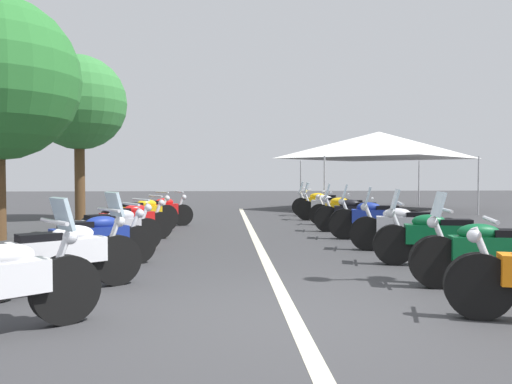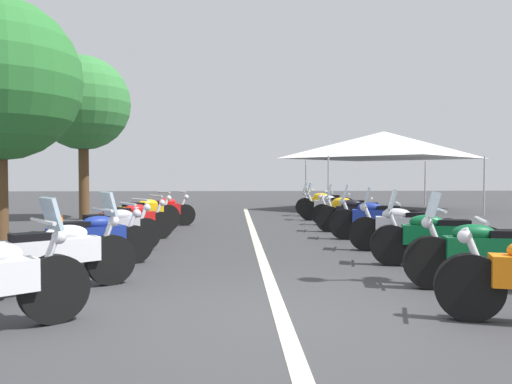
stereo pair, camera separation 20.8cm
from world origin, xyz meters
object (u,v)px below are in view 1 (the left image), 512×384
Objects in this scene: motorcycle_left_row_2 at (92,239)px; motorcycle_right_row_5 at (356,213)px; motorcycle_left_row_5 at (141,214)px; motorcycle_right_row_7 at (328,206)px; motorcycle_right_row_3 at (405,227)px; motorcycle_left_row_1 at (61,254)px; motorcycle_right_row_2 at (439,236)px; event_tent at (379,145)px; motorcycle_left_row_3 at (113,229)px; motorcycle_right_row_4 at (375,218)px; motorcycle_right_row_1 at (491,252)px; motorcycle_right_row_8 at (321,203)px; motorcycle_left_row_6 at (159,211)px; motorcycle_left_row_4 at (128,221)px; motorcycle_right_row_6 at (345,210)px; roadside_tree_1 at (79,103)px; traffic_cone_0 at (61,229)px.

motorcycle_right_row_5 reaches higher than motorcycle_left_row_2.
motorcycle_right_row_7 is (3.09, -5.29, -0.01)m from motorcycle_left_row_5.
motorcycle_left_row_2 is at bearing 52.26° from motorcycle_right_row_5.
motorcycle_left_row_1 is at bearing 45.28° from motorcycle_right_row_3.
motorcycle_left_row_5 is at bearing 56.68° from motorcycle_left_row_2.
motorcycle_right_row_5 is (4.75, 0.08, 0.00)m from motorcycle_right_row_2.
event_tent is (4.83, -3.07, 2.19)m from motorcycle_right_row_7.
motorcycle_left_row_3 is (1.40, -0.01, -0.00)m from motorcycle_left_row_2.
motorcycle_right_row_5 is (4.63, -5.31, 0.02)m from motorcycle_left_row_2.
motorcycle_right_row_4 is 4.67m from motorcycle_right_row_7.
motorcycle_right_row_8 is at bearing -80.73° from motorcycle_right_row_1.
motorcycle_left_row_4 is at bearing -120.91° from motorcycle_left_row_6.
motorcycle_left_row_4 is 0.88× the size of motorcycle_right_row_8.
motorcycle_left_row_5 is 8.39m from motorcycle_right_row_1.
motorcycle_right_row_3 is 1.03× the size of motorcycle_right_row_6.
motorcycle_right_row_7 is at bearing 101.25° from motorcycle_right_row_8.
motorcycle_left_row_3 is 0.82× the size of motorcycle_right_row_7.
motorcycle_right_row_4 is at bearing -53.58° from motorcycle_left_row_5.
motorcycle_left_row_1 is 11.05m from roadside_tree_1.
motorcycle_right_row_4 is 1.03× the size of motorcycle_right_row_7.
motorcycle_right_row_6 is (0.03, -5.21, 0.00)m from motorcycle_left_row_6.
roadside_tree_1 is (3.92, 2.55, 3.23)m from motorcycle_left_row_5.
motorcycle_right_row_7 reaches higher than motorcycle_right_row_6.
roadside_tree_1 reaches higher than motorcycle_left_row_3.
motorcycle_left_row_1 is at bearing -117.54° from motorcycle_left_row_6.
motorcycle_right_row_2 is 0.39× the size of roadside_tree_1.
motorcycle_left_row_2 is at bearing 146.52° from event_tent.
motorcycle_right_row_4 reaches higher than motorcycle_right_row_3.
motorcycle_right_row_1 is 0.99× the size of motorcycle_right_row_3.
motorcycle_left_row_3 is 0.32× the size of roadside_tree_1.
roadside_tree_1 is (8.62, 2.57, 3.25)m from motorcycle_left_row_2.
motorcycle_right_row_7 is 1.68m from motorcycle_right_row_8.
motorcycle_left_row_3 is 0.27× the size of event_tent.
motorcycle_right_row_8 reaches higher than traffic_cone_0.
motorcycle_left_row_4 is at bearing -83.37° from traffic_cone_0.
motorcycle_left_row_1 is 0.88× the size of motorcycle_right_row_2.
motorcycle_right_row_8 is 8.62m from roadside_tree_1.
motorcycle_right_row_8 is at bearing 27.90° from motorcycle_left_row_1.
motorcycle_right_row_4 is (4.86, 0.00, 0.00)m from motorcycle_right_row_1.
motorcycle_left_row_4 is 0.89× the size of motorcycle_right_row_1.
motorcycle_left_row_3 is 0.81× the size of motorcycle_right_row_2.
motorcycle_left_row_4 is 6.32m from motorcycle_right_row_2.
motorcycle_right_row_6 is at bearing -78.97° from motorcycle_right_row_4.
motorcycle_left_row_4 is at bearing 64.27° from motorcycle_right_row_8.
motorcycle_left_row_4 is 6.29m from motorcycle_right_row_6.
motorcycle_left_row_3 is at bearing -118.75° from motorcycle_left_row_6.
motorcycle_right_row_2 is 1.01× the size of motorcycle_right_row_7.
motorcycle_right_row_6 is at bearing -5.00° from motorcycle_left_row_4.
roadside_tree_1 reaches higher than motorcycle_right_row_3.
motorcycle_right_row_5 is at bearing -80.22° from motorcycle_right_row_1.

